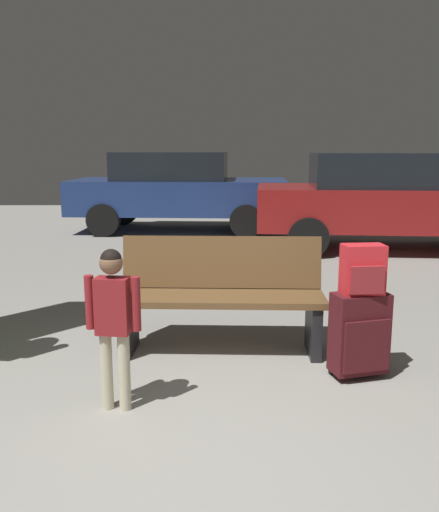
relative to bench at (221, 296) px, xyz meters
The scene contains 7 objects.
ground_plane 2.30m from the bench, 94.22° to the left, with size 18.00×18.00×0.10m, color gray.
bench is the anchor object (origin of this frame).
suitcase 1.11m from the bench, 30.22° to the right, with size 0.42×0.31×0.60m.
backpack_bright 1.15m from the bench, 30.28° to the right, with size 0.29×0.21×0.34m.
child 1.21m from the bench, 123.14° to the right, with size 0.34×0.21×1.00m.
parked_car_near 5.11m from the bench, 58.68° to the left, with size 4.24×2.09×1.51m.
parked_car_far 6.45m from the bench, 96.87° to the left, with size 4.20×2.00×1.51m.
Camera 1 is at (0.12, -2.34, 1.57)m, focal length 37.90 mm.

